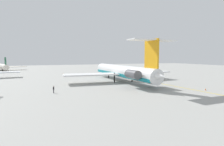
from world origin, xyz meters
The scene contains 9 objects.
ground centered at (0.00, 0.00, 0.00)m, with size 304.64×304.64×0.00m, color #9E9E99.
main_jetliner centered at (-0.78, 4.36, 3.90)m, with size 49.01×43.64×14.30m.
airliner_far_right centered at (82.14, 56.27, 2.67)m, with size 29.81×29.87×9.08m.
ground_crew_near_nose centered at (-12.86, 30.24, 1.16)m, with size 0.29×0.41×1.84m.
ground_crew_near_tail centered at (22.66, -15.91, 1.07)m, with size 0.39×0.27×1.69m.
ground_crew_portside centered at (25.35, 22.72, 1.14)m, with size 0.29×0.40×1.80m.
safety_cone_nose centered at (25.88, -14.51, 0.28)m, with size 0.40×0.40×0.55m, color #EA590F.
safety_cone_wingtip centered at (-24.83, -9.65, 0.28)m, with size 0.40×0.40×0.55m, color #EA590F.
taxiway_centreline centered at (0.60, -5.22, 0.00)m, with size 74.09×0.36×0.01m, color gold.
Camera 1 is at (-61.55, 33.96, 9.38)m, focal length 29.23 mm.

